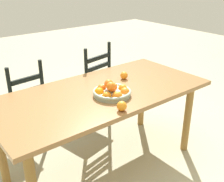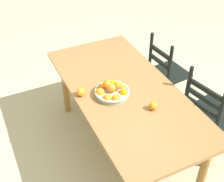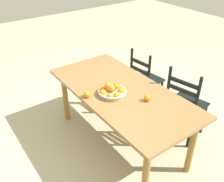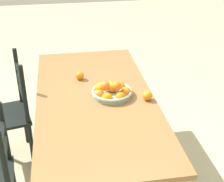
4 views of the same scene
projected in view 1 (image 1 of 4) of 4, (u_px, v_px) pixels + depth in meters
name	position (u px, v px, depth m)	size (l,w,h in m)	color
ground_plane	(103.00, 164.00, 2.64)	(12.00, 12.00, 0.00)	#B0AB8B
dining_table	(102.00, 100.00, 2.37)	(1.85, 0.89, 0.76)	olive
chair_near_window	(90.00, 87.00, 3.17)	(0.50, 0.50, 0.98)	black
chair_by_cabinet	(24.00, 107.00, 2.77)	(0.42, 0.42, 0.92)	black
fruit_bowl	(112.00, 91.00, 2.23)	(0.31, 0.31, 0.14)	#94A792
orange_loose_0	(124.00, 75.00, 2.57)	(0.07, 0.07, 0.07)	orange
orange_loose_1	(122.00, 106.00, 1.99)	(0.07, 0.07, 0.07)	orange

